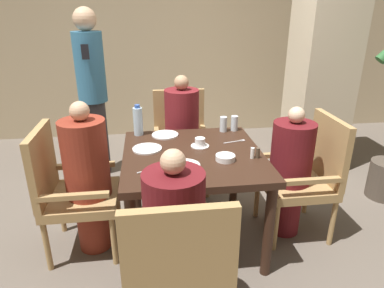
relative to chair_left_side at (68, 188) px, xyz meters
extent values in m
plane|color=#60564C|center=(0.91, 0.00, -0.52)|extent=(16.00, 16.00, 0.00)
cube|color=tan|center=(0.91, 2.56, 0.88)|extent=(8.00, 0.06, 2.80)
cube|color=beige|center=(2.46, 1.21, 0.83)|extent=(0.57, 0.57, 2.70)
cube|color=#331E14|center=(0.91, 0.00, 0.20)|extent=(1.01, 1.05, 0.05)
cylinder|color=#331E14|center=(0.47, -0.46, -0.18)|extent=(0.07, 0.07, 0.69)
cylinder|color=#331E14|center=(1.36, -0.46, -0.18)|extent=(0.07, 0.07, 0.69)
cylinder|color=#331E14|center=(0.47, 0.46, -0.18)|extent=(0.07, 0.07, 0.69)
cylinder|color=#331E14|center=(1.36, 0.46, -0.18)|extent=(0.07, 0.07, 0.69)
cube|color=#A88451|center=(0.09, 0.00, -0.10)|extent=(0.52, 0.52, 0.07)
cube|color=#A88451|center=(-0.15, 0.00, 0.19)|extent=(0.05, 0.52, 0.51)
cube|color=#A88451|center=(0.09, 0.24, 0.06)|extent=(0.46, 0.04, 0.04)
cube|color=#A88451|center=(0.09, -0.24, 0.06)|extent=(0.46, 0.04, 0.04)
cylinder|color=#A88451|center=(0.32, 0.23, -0.33)|extent=(0.04, 0.04, 0.39)
cylinder|color=#A88451|center=(0.32, -0.23, -0.33)|extent=(0.04, 0.04, 0.39)
cylinder|color=#A88451|center=(-0.14, 0.23, -0.33)|extent=(0.04, 0.04, 0.39)
cylinder|color=#A88451|center=(-0.14, -0.23, -0.33)|extent=(0.04, 0.04, 0.39)
cylinder|color=maroon|center=(0.15, 0.00, -0.29)|extent=(0.24, 0.24, 0.46)
cylinder|color=maroon|center=(0.15, 0.00, 0.22)|extent=(0.32, 0.32, 0.56)
sphere|color=tan|center=(0.15, 0.00, 0.57)|extent=(0.13, 0.13, 0.13)
cube|color=#A88451|center=(0.91, 0.84, -0.10)|extent=(0.52, 0.52, 0.07)
cube|color=#A88451|center=(0.91, 1.08, 0.19)|extent=(0.52, 0.05, 0.51)
cube|color=#A88451|center=(1.15, 0.84, 0.06)|extent=(0.04, 0.46, 0.04)
cube|color=#A88451|center=(0.67, 0.84, 0.06)|extent=(0.04, 0.46, 0.04)
cylinder|color=#A88451|center=(1.14, 0.61, -0.33)|extent=(0.04, 0.04, 0.39)
cylinder|color=#A88451|center=(0.68, 0.61, -0.33)|extent=(0.04, 0.04, 0.39)
cylinder|color=#A88451|center=(1.14, 1.07, -0.33)|extent=(0.04, 0.04, 0.39)
cylinder|color=#A88451|center=(0.68, 1.07, -0.33)|extent=(0.04, 0.04, 0.39)
cylinder|color=maroon|center=(0.91, 0.78, -0.29)|extent=(0.24, 0.24, 0.46)
cylinder|color=maroon|center=(0.91, 0.78, 0.23)|extent=(0.32, 0.32, 0.57)
sphere|color=tan|center=(0.91, 0.78, 0.58)|extent=(0.13, 0.13, 0.13)
cube|color=#A88451|center=(1.74, 0.00, -0.10)|extent=(0.52, 0.52, 0.07)
cube|color=#A88451|center=(1.97, 0.00, 0.19)|extent=(0.05, 0.52, 0.51)
cube|color=#A88451|center=(1.74, -0.24, 0.06)|extent=(0.46, 0.04, 0.04)
cube|color=#A88451|center=(1.74, 0.24, 0.06)|extent=(0.46, 0.04, 0.04)
cylinder|color=#A88451|center=(1.51, -0.23, -0.33)|extent=(0.04, 0.04, 0.39)
cylinder|color=#A88451|center=(1.51, 0.23, -0.33)|extent=(0.04, 0.04, 0.39)
cylinder|color=#A88451|center=(1.96, -0.23, -0.33)|extent=(0.04, 0.04, 0.39)
cylinder|color=#A88451|center=(1.96, 0.23, -0.33)|extent=(0.04, 0.04, 0.39)
cylinder|color=#5B1419|center=(1.68, 0.00, -0.29)|extent=(0.24, 0.24, 0.46)
cylinder|color=#5B1419|center=(1.68, 0.00, 0.18)|extent=(0.32, 0.32, 0.48)
sphere|color=beige|center=(1.68, 0.00, 0.48)|extent=(0.12, 0.12, 0.12)
cube|color=#A88451|center=(0.71, -0.84, -0.10)|extent=(0.52, 0.52, 0.07)
cube|color=#A88451|center=(0.71, -1.08, 0.19)|extent=(0.52, 0.05, 0.51)
cube|color=#A88451|center=(0.47, -0.84, 0.06)|extent=(0.04, 0.46, 0.04)
cube|color=#A88451|center=(0.95, -0.84, 0.06)|extent=(0.04, 0.46, 0.04)
cylinder|color=#A88451|center=(0.48, -0.61, -0.33)|extent=(0.04, 0.04, 0.39)
cylinder|color=#A88451|center=(0.94, -0.61, -0.33)|extent=(0.04, 0.04, 0.39)
cylinder|color=#5B1419|center=(0.71, -0.78, 0.20)|extent=(0.32, 0.32, 0.52)
sphere|color=tan|center=(0.71, -0.78, 0.52)|extent=(0.13, 0.13, 0.13)
cylinder|color=#2D2D33|center=(0.04, 1.32, -0.11)|extent=(0.23, 0.23, 0.82)
cylinder|color=teal|center=(0.04, 1.32, 0.65)|extent=(0.30, 0.30, 0.70)
sphere|color=tan|center=(0.04, 1.32, 1.11)|extent=(0.23, 0.23, 0.23)
cube|color=black|center=(0.04, 1.14, 0.82)|extent=(0.07, 0.01, 0.14)
cylinder|color=white|center=(0.82, -0.22, 0.23)|extent=(0.22, 0.22, 0.01)
cylinder|color=white|center=(0.58, 0.11, 0.23)|extent=(0.22, 0.22, 0.01)
cylinder|color=white|center=(0.73, 0.39, 0.23)|extent=(0.22, 0.22, 0.01)
cylinder|color=white|center=(0.98, 0.12, 0.22)|extent=(0.14, 0.14, 0.01)
cylinder|color=white|center=(0.98, 0.12, 0.26)|extent=(0.08, 0.08, 0.06)
cylinder|color=white|center=(1.12, -0.16, 0.24)|extent=(0.14, 0.14, 0.04)
cylinder|color=silver|center=(0.51, 0.44, 0.34)|extent=(0.08, 0.08, 0.23)
cylinder|color=#3359B2|center=(0.51, 0.44, 0.47)|extent=(0.04, 0.04, 0.03)
cylinder|color=silver|center=(1.23, 0.43, 0.29)|extent=(0.06, 0.06, 0.13)
cylinder|color=silver|center=(1.33, 0.44, 0.29)|extent=(0.06, 0.06, 0.13)
cylinder|color=white|center=(1.31, -0.15, 0.26)|extent=(0.03, 0.03, 0.08)
cylinder|color=#4C3D2D|center=(1.35, -0.15, 0.26)|extent=(0.03, 0.03, 0.08)
cube|color=silver|center=(1.26, 0.17, 0.22)|extent=(0.17, 0.05, 0.00)
cube|color=silver|center=(1.34, 0.19, 0.22)|extent=(0.04, 0.03, 0.00)
cube|color=silver|center=(0.59, -0.25, 0.22)|extent=(0.16, 0.07, 0.00)
cube|color=silver|center=(0.67, -0.22, 0.22)|extent=(0.06, 0.04, 0.00)
camera|label=1|loc=(0.60, -2.28, 1.21)|focal=32.00mm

